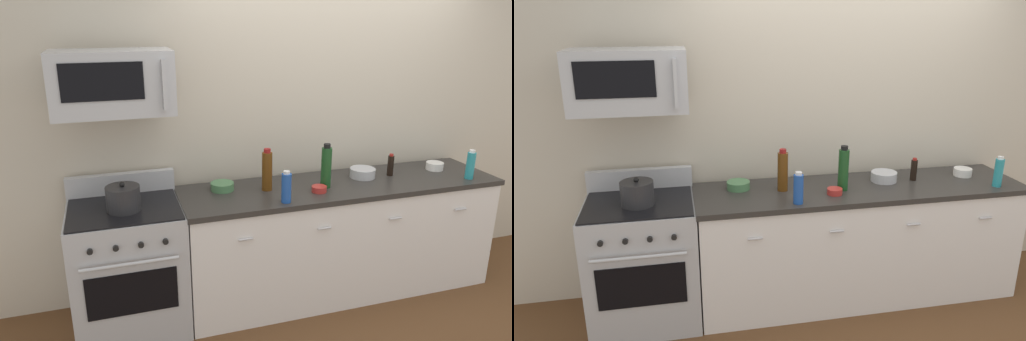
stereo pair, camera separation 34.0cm
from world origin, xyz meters
The scene contains 15 objects.
ground_plane centered at (0.00, 0.00, 0.00)m, with size 6.71×6.71×0.00m, color brown.
back_wall centered at (0.00, 0.41, 1.35)m, with size 5.59×0.10×2.70m, color beige.
counter_unit centered at (0.00, 0.00, 0.46)m, with size 2.50×0.66×0.92m.
range_oven centered at (-1.63, 0.00, 0.47)m, with size 0.76×0.69×1.07m.
microwave centered at (-1.63, 0.05, 1.75)m, with size 0.74×0.44×0.40m.
bottle_soy_sauce_dark centered at (0.46, 0.06, 1.00)m, with size 0.05×0.05×0.18m.
bottle_wine_green centered at (-0.16, -0.04, 1.08)m, with size 0.08×0.08×0.34m.
bottle_dish_soap centered at (1.01, -0.20, 1.03)m, with size 0.07×0.07×0.23m.
bottle_soda_blue centered at (-0.55, -0.24, 1.03)m, with size 0.07×0.07×0.23m.
bottle_wine_amber centered at (-0.60, 0.03, 1.07)m, with size 0.08×0.08×0.32m.
bowl_white_ceramic centered at (0.90, 0.08, 0.95)m, with size 0.14×0.14×0.06m.
bowl_green_glaze centered at (-0.91, 0.13, 0.95)m, with size 0.17×0.17×0.06m.
bowl_steel_prep centered at (0.22, 0.08, 0.96)m, with size 0.20×0.20×0.07m.
bowl_red_small centered at (-0.25, -0.12, 0.94)m, with size 0.11×0.11×0.04m.
stockpot centered at (-1.63, -0.05, 1.01)m, with size 0.22×0.22×0.20m.
Camera 2 is at (-1.35, -3.22, 2.16)m, focal length 33.82 mm.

